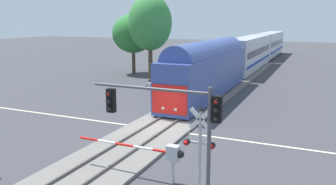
{
  "coord_description": "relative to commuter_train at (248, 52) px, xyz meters",
  "views": [
    {
      "loc": [
        9.75,
        -20.45,
        7.26
      ],
      "look_at": [
        -0.5,
        2.75,
        2.0
      ],
      "focal_mm": 37.12,
      "sensor_mm": 36.0,
      "label": 1
    }
  ],
  "objects": [
    {
      "name": "ground_plane",
      "position": [
        -0.0,
        -30.65,
        -2.74
      ],
      "size": [
        220.0,
        220.0,
        0.0
      ],
      "primitive_type": "plane",
      "color": "#3D3D42"
    },
    {
      "name": "road_centre_stripe",
      "position": [
        -0.0,
        -30.65,
        -2.74
      ],
      "size": [
        44.0,
        0.2,
        0.01
      ],
      "color": "beige",
      "rests_on": "ground"
    },
    {
      "name": "railway_track",
      "position": [
        -0.0,
        -30.65,
        -2.65
      ],
      "size": [
        4.4,
        80.0,
        0.32
      ],
      "color": "slate",
      "rests_on": "ground"
    },
    {
      "name": "commuter_train",
      "position": [
        0.0,
        0.0,
        0.0
      ],
      "size": [
        3.04,
        61.74,
        5.16
      ],
      "color": "#384C93",
      "rests_on": "railway_track"
    },
    {
      "name": "crossing_gate_near",
      "position": [
        3.44,
        -37.6,
        -1.35
      ],
      "size": [
        5.63,
        0.4,
        1.8
      ],
      "color": "#B7B7BC",
      "rests_on": "ground"
    },
    {
      "name": "crossing_signal_mast",
      "position": [
        5.43,
        -38.06,
        -0.37
      ],
      "size": [
        1.36,
        0.44,
        3.89
      ],
      "color": "#B2B2B7",
      "rests_on": "ground"
    },
    {
      "name": "crossing_gate_far",
      "position": [
        -3.28,
        -23.69,
        -1.34
      ],
      "size": [
        6.36,
        0.4,
        1.8
      ],
      "color": "#B7B7BC",
      "rests_on": "ground"
    },
    {
      "name": "traffic_signal_near_right",
      "position": [
        4.64,
        -39.21,
        0.97
      ],
      "size": [
        5.47,
        0.38,
        4.9
      ],
      "color": "#4C4C51",
      "rests_on": "ground"
    },
    {
      "name": "pine_left_background",
      "position": [
        -14.16,
        -8.85,
        2.76
      ],
      "size": [
        5.71,
        5.71,
        8.16
      ],
      "color": "#4C3828",
      "rests_on": "ground"
    },
    {
      "name": "oak_behind_train",
      "position": [
        -9.9,
        -12.09,
        4.25
      ],
      "size": [
        5.4,
        5.4,
        10.44
      ],
      "color": "#4C3828",
      "rests_on": "ground"
    }
  ]
}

